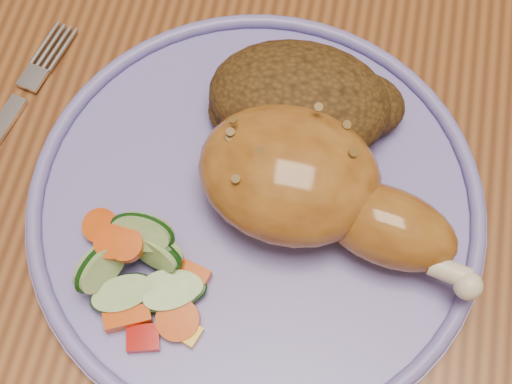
% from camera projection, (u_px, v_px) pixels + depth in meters
% --- Properties ---
extents(ground, '(4.00, 4.00, 0.00)m').
position_uv_depth(ground, '(318.00, 365.00, 1.17)').
color(ground, '#522E1C').
rests_on(ground, ground).
extents(dining_table, '(0.90, 1.40, 0.75)m').
position_uv_depth(dining_table, '(386.00, 202.00, 0.56)').
color(dining_table, brown).
rests_on(dining_table, ground).
extents(plate, '(0.29, 0.29, 0.01)m').
position_uv_depth(plate, '(256.00, 205.00, 0.46)').
color(plate, '#7065B8').
rests_on(plate, dining_table).
extents(plate_rim, '(0.29, 0.29, 0.01)m').
position_uv_depth(plate_rim, '(256.00, 199.00, 0.45)').
color(plate_rim, '#7065B8').
rests_on(plate_rim, plate).
extents(chicken_leg, '(0.18, 0.11, 0.06)m').
position_uv_depth(chicken_leg, '(313.00, 187.00, 0.43)').
color(chicken_leg, '#9E5F21').
rests_on(chicken_leg, plate).
extents(rice_pilaf, '(0.13, 0.09, 0.05)m').
position_uv_depth(rice_pilaf, '(303.00, 101.00, 0.46)').
color(rice_pilaf, '#492E12').
rests_on(rice_pilaf, plate).
extents(vegetable_pile, '(0.09, 0.09, 0.04)m').
position_uv_depth(vegetable_pile, '(142.00, 269.00, 0.42)').
color(vegetable_pile, '#A50A05').
rests_on(vegetable_pile, plate).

